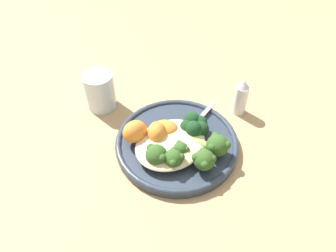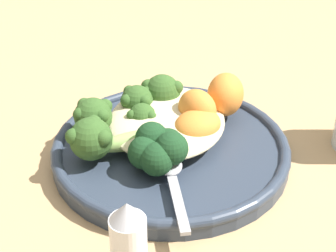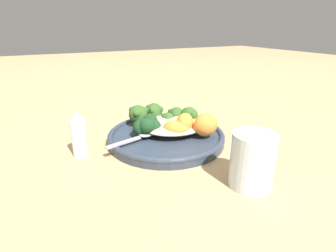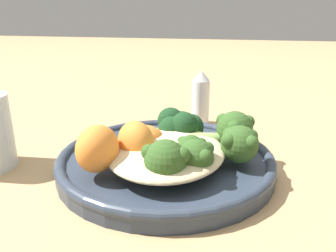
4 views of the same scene
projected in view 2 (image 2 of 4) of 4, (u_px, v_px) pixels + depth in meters
ground_plane at (156, 158)px, 0.59m from camera, size 4.00×4.00×0.00m
plate at (171, 148)px, 0.58m from camera, size 0.25×0.25×0.02m
quinoa_mound at (167, 121)px, 0.59m from camera, size 0.14×0.12×0.02m
broccoli_stalk_0 at (167, 101)px, 0.61m from camera, size 0.11×0.07×0.04m
broccoli_stalk_1 at (147, 108)px, 0.60m from camera, size 0.08×0.09×0.04m
broccoli_stalk_2 at (150, 120)px, 0.59m from camera, size 0.05×0.08×0.03m
broccoli_stalk_3 at (103, 119)px, 0.58m from camera, size 0.04×0.12×0.04m
broccoli_stalk_4 at (106, 138)px, 0.55m from camera, size 0.07×0.12×0.04m
broccoli_stalk_5 at (160, 143)px, 0.55m from camera, size 0.07×0.06×0.03m
sweet_potato_chunk_0 at (197, 109)px, 0.59m from camera, size 0.06×0.06×0.04m
sweet_potato_chunk_1 at (225, 94)px, 0.61m from camera, size 0.05×0.04×0.05m
sweet_potato_chunk_2 at (197, 126)px, 0.57m from camera, size 0.07×0.07×0.03m
kale_tuft at (158, 149)px, 0.53m from camera, size 0.06×0.06×0.04m
spoon at (171, 174)px, 0.52m from camera, size 0.11×0.04×0.01m
salt_shaker at (123, 248)px, 0.42m from camera, size 0.03×0.03×0.09m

